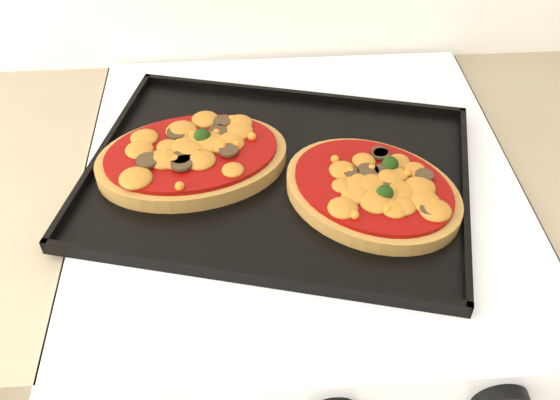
{
  "coord_description": "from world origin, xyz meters",
  "views": [
    {
      "loc": [
        -0.07,
        1.06,
        1.48
      ],
      "look_at": [
        -0.03,
        1.63,
        0.92
      ],
      "focal_mm": 40.0,
      "sensor_mm": 36.0,
      "label": 1
    }
  ],
  "objects_px": {
    "pizza_left": "(192,156)",
    "pizza_right": "(372,189)",
    "stove": "(294,352)",
    "baking_tray": "(277,173)"
  },
  "relations": [
    {
      "from": "baking_tray",
      "to": "pizza_right",
      "type": "xyz_separation_m",
      "value": [
        0.12,
        -0.06,
        0.02
      ]
    },
    {
      "from": "pizza_left",
      "to": "stove",
      "type": "bearing_deg",
      "value": -2.65
    },
    {
      "from": "stove",
      "to": "baking_tray",
      "type": "distance_m",
      "value": 0.47
    },
    {
      "from": "pizza_left",
      "to": "pizza_right",
      "type": "relative_size",
      "value": 1.1
    },
    {
      "from": "baking_tray",
      "to": "pizza_left",
      "type": "xyz_separation_m",
      "value": [
        -0.11,
        0.02,
        0.02
      ]
    },
    {
      "from": "stove",
      "to": "baking_tray",
      "type": "xyz_separation_m",
      "value": [
        -0.03,
        -0.02,
        0.47
      ]
    },
    {
      "from": "pizza_right",
      "to": "stove",
      "type": "bearing_deg",
      "value": 140.37
    },
    {
      "from": "baking_tray",
      "to": "pizza_right",
      "type": "relative_size",
      "value": 2.14
    },
    {
      "from": "pizza_left",
      "to": "pizza_right",
      "type": "xyz_separation_m",
      "value": [
        0.23,
        -0.08,
        -0.0
      ]
    },
    {
      "from": "pizza_left",
      "to": "pizza_right",
      "type": "bearing_deg",
      "value": -18.71
    }
  ]
}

